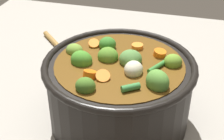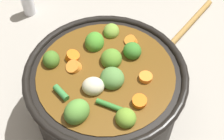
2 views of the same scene
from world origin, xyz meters
name	(u,v)px [view 1 (image 1 of 2)]	position (x,y,z in m)	size (l,w,h in m)	color
ground_plane	(119,118)	(0.00, 0.00, 0.00)	(1.10, 1.10, 0.00)	#9E998E
cooking_pot	(119,89)	(0.00, 0.00, 0.07)	(0.28, 0.28, 0.16)	black
wooden_spoon	(85,43)	(0.27, 0.17, 0.01)	(0.22, 0.22, 0.02)	olive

